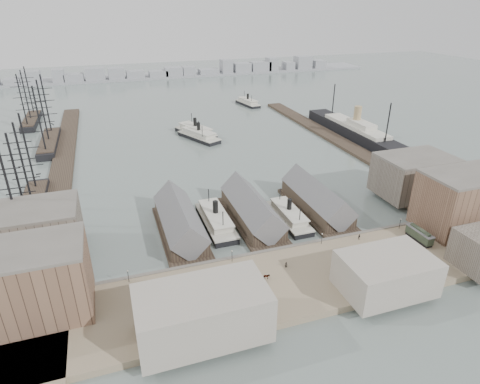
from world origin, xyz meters
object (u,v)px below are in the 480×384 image
object	(u,v)px
tram	(419,235)
horse_cart_center	(264,278)
horse_cart_left	(192,287)
ferry_docked_west	(216,220)
horse_cart_right	(370,261)
ocean_steamer	(356,131)

from	to	relation	value
tram	horse_cart_center	size ratio (longest dim) A/B	2.10
horse_cart_left	horse_cart_center	world-z (taller)	horse_cart_center
tram	horse_cart_center	xyz separation A→B (m)	(-55.23, -3.03, -1.09)
tram	horse_cart_left	size ratio (longest dim) A/B	2.21
ferry_docked_west	horse_cart_right	size ratio (longest dim) A/B	6.00
horse_cart_right	horse_cart_center	bearing A→B (deg)	75.50
ferry_docked_west	horse_cart_left	world-z (taller)	ferry_docked_west
tram	horse_cart_right	world-z (taller)	tram
ocean_steamer	tram	size ratio (longest dim) A/B	8.75
ferry_docked_west	ocean_steamer	bearing A→B (deg)	34.76
ocean_steamer	horse_cart_right	distance (m)	131.73
ferry_docked_west	horse_cart_center	bearing A→B (deg)	-84.17
horse_cart_right	ocean_steamer	bearing A→B (deg)	-40.90
ferry_docked_west	horse_cart_right	world-z (taller)	ferry_docked_west
ocean_steamer	horse_cart_left	bearing A→B (deg)	-138.59
horse_cart_right	horse_cart_left	bearing A→B (deg)	74.63
ocean_steamer	tram	world-z (taller)	ocean_steamer
horse_cart_center	tram	bearing A→B (deg)	-73.90
ferry_docked_west	tram	world-z (taller)	ferry_docked_west
ferry_docked_west	ocean_steamer	distance (m)	127.82
horse_cart_right	tram	bearing A→B (deg)	-84.84
horse_cart_center	horse_cart_left	bearing A→B (deg)	95.59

